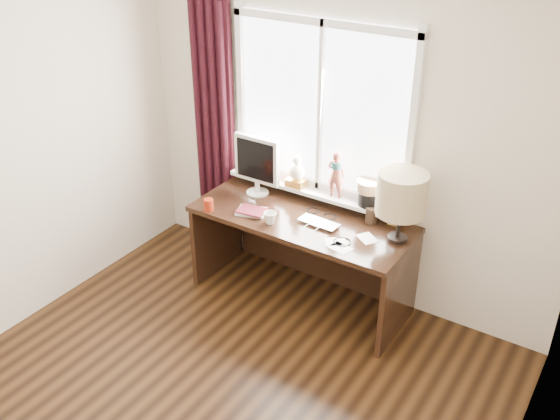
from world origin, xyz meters
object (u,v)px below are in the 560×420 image
Objects in this scene: red_cup at (209,205)px; desk at (307,239)px; monitor at (257,162)px; table_lamp at (402,194)px; laptop at (319,223)px; mug at (270,217)px.

red_cup reaches higher than desk.
table_lamp reaches higher than monitor.
laptop is at bearing -13.80° from monitor.
red_cup is 0.20× the size of monitor.
desk is (0.15, 0.30, -0.29)m from mug.
mug is 0.99m from table_lamp.
mug is 0.06× the size of desk.
table_lamp is at bearing 18.01° from mug.
desk is at bearing 146.61° from laptop.
table_lamp is (1.24, -0.06, 0.09)m from monitor.
table_lamp is (0.89, 0.29, 0.31)m from mug.
red_cup is (-0.82, -0.27, 0.04)m from laptop.
red_cup is at bearing -109.01° from monitor.
mug is 0.51m from red_cup.
mug is 1.00× the size of red_cup.
laptop is 3.15× the size of red_cup.
monitor is at bearing 175.37° from desk.
mug is at bearing 10.37° from red_cup.
red_cup is at bearing -169.63° from mug.
table_lamp reaches higher than mug.
desk is at bearing -4.63° from monitor.
desk is (0.65, 0.40, -0.29)m from red_cup.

